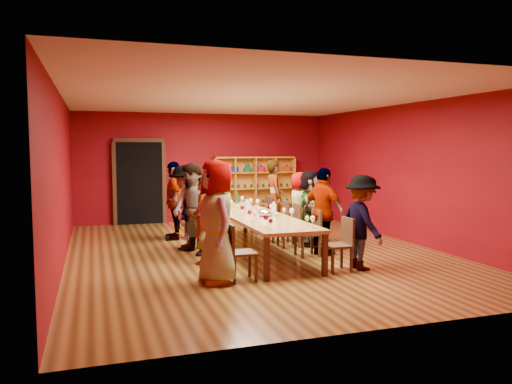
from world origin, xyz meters
TOP-DOWN VIEW (x-y plane):
  - room_shell at (0.00, 0.00)m, footprint 7.10×9.10m
  - tasting_table at (0.00, 0.00)m, footprint 1.10×4.50m
  - doorway at (-1.80, 4.43)m, footprint 1.40×0.17m
  - shelving_unit at (1.40, 4.32)m, footprint 2.40×0.40m
  - chair_person_left_0 at (-0.91, -2.00)m, footprint 0.42×0.42m
  - person_left_0 at (-1.22, -2.00)m, footprint 0.57×0.95m
  - chair_person_left_1 at (-0.91, -0.69)m, footprint 0.42×0.42m
  - person_left_1 at (-1.16, -0.69)m, footprint 0.60×0.68m
  - chair_person_left_2 at (-0.91, 0.10)m, footprint 0.42×0.42m
  - person_left_2 at (-1.20, 0.10)m, footprint 0.75×0.97m
  - chair_person_left_3 at (-0.91, 0.75)m, footprint 0.42×0.42m
  - person_left_3 at (-1.23, 0.75)m, footprint 0.64×1.16m
  - chair_person_left_4 at (-0.91, 1.84)m, footprint 0.42×0.42m
  - person_left_4 at (-1.27, 1.84)m, footprint 0.58×1.07m
  - chair_person_right_0 at (0.91, -1.94)m, footprint 0.42×0.42m
  - person_right_0 at (1.28, -1.94)m, footprint 0.45×1.04m
  - chair_person_right_1 at (0.91, -0.73)m, footprint 0.42×0.42m
  - person_right_1 at (1.16, -0.73)m, footprint 0.79×1.08m
  - chair_person_right_2 at (0.91, 0.22)m, footprint 0.42×0.42m
  - person_right_2 at (1.31, 0.22)m, footprint 0.99×1.51m
  - chair_person_right_3 at (0.91, 0.85)m, footprint 0.42×0.42m
  - person_right_3 at (1.34, 0.85)m, footprint 0.47×0.77m
  - chair_person_right_4 at (0.91, 2.00)m, footprint 0.42×0.42m
  - person_right_4 at (1.16, 2.00)m, footprint 0.51×0.67m
  - wine_glass_0 at (-0.06, -0.44)m, footprint 0.08×0.08m
  - wine_glass_1 at (-0.28, -0.18)m, footprint 0.08×0.08m
  - wine_glass_2 at (-0.35, -0.84)m, footprint 0.08×0.08m
  - wine_glass_3 at (0.36, -1.77)m, footprint 0.07×0.07m
  - wine_glass_4 at (-0.33, 0.02)m, footprint 0.08×0.08m
  - wine_glass_5 at (-0.37, 1.67)m, footprint 0.07×0.07m
  - wine_glass_6 at (-0.04, -1.39)m, footprint 0.08×0.08m
  - wine_glass_7 at (-0.38, 1.01)m, footprint 0.08×0.08m
  - wine_glass_8 at (0.26, 1.66)m, footprint 0.08×0.08m
  - wine_glass_9 at (0.38, -1.05)m, footprint 0.09×0.09m
  - wine_glass_10 at (-0.26, 0.74)m, footprint 0.08×0.08m
  - wine_glass_11 at (0.30, 0.10)m, footprint 0.08×0.08m
  - wine_glass_12 at (0.13, 0.43)m, footprint 0.07×0.07m
  - wine_glass_13 at (-0.30, -1.01)m, footprint 0.07×0.07m
  - wine_glass_14 at (0.35, -0.75)m, footprint 0.08×0.08m
  - wine_glass_15 at (-0.18, 1.34)m, footprint 0.07×0.07m
  - wine_glass_16 at (0.36, -1.98)m, footprint 0.08×0.08m
  - wine_glass_17 at (0.27, 1.03)m, footprint 0.08×0.08m
  - wine_glass_18 at (0.36, 0.85)m, footprint 0.08×0.08m
  - wine_glass_19 at (-0.34, -1.92)m, footprint 0.07×0.07m
  - wine_glass_20 at (0.38, 1.84)m, footprint 0.08×0.08m
  - wine_glass_21 at (0.36, -0.00)m, footprint 0.07×0.07m
  - wine_glass_22 at (-0.32, -1.64)m, footprint 0.09×0.09m
  - wine_glass_23 at (-0.32, 1.91)m, footprint 0.08×0.08m
  - spittoon_bowl at (0.10, -0.41)m, footprint 0.27×0.27m
  - carafe_a at (-0.12, 0.04)m, footprint 0.13×0.13m
  - carafe_b at (0.27, -0.41)m, footprint 0.13×0.13m
  - wine_bottle at (0.21, 1.96)m, footprint 0.08×0.08m

SIDE VIEW (x-z plane):
  - chair_person_left_0 at x=-0.91m, z-range 0.05..0.94m
  - chair_person_left_1 at x=-0.91m, z-range 0.05..0.94m
  - chair_person_left_2 at x=-0.91m, z-range 0.05..0.94m
  - chair_person_left_3 at x=-0.91m, z-range 0.05..0.94m
  - chair_person_left_4 at x=-0.91m, z-range 0.05..0.94m
  - chair_person_right_0 at x=0.91m, z-range 0.05..0.94m
  - chair_person_right_1 at x=0.91m, z-range 0.05..0.94m
  - chair_person_right_2 at x=0.91m, z-range 0.05..0.94m
  - chair_person_right_3 at x=0.91m, z-range 0.05..0.94m
  - chair_person_right_4 at x=0.91m, z-range 0.05..0.94m
  - tasting_table at x=0.00m, z-range 0.32..1.07m
  - person_right_3 at x=1.34m, z-range 0.00..1.52m
  - person_left_1 at x=-1.16m, z-range 0.00..1.55m
  - person_right_2 at x=1.31m, z-range 0.00..1.58m
  - person_right_0 at x=1.28m, z-range 0.00..1.59m
  - spittoon_bowl at x=0.10m, z-range 0.74..0.89m
  - person_right_1 at x=1.16m, z-range 0.00..1.67m
  - person_left_3 at x=-1.23m, z-range 0.00..1.70m
  - wine_bottle at x=0.21m, z-range 0.71..1.03m
  - carafe_b at x=0.27m, z-range 0.74..1.01m
  - person_left_4 at x=-1.27m, z-range 0.00..1.75m
  - wine_glass_21 at x=0.36m, z-range 0.79..0.97m
  - carafe_a at x=-0.12m, z-range 0.74..1.02m
  - wine_glass_3 at x=0.36m, z-range 0.79..0.97m
  - person_right_4 at x=1.16m, z-range 0.00..1.76m
  - wine_glass_5 at x=-0.37m, z-range 0.79..0.97m
  - wine_glass_15 at x=-0.18m, z-range 0.79..0.97m
  - wine_glass_13 at x=-0.30m, z-range 0.79..0.97m
  - person_left_2 at x=-1.20m, z-range 0.00..1.77m
  - wine_glass_19 at x=-0.34m, z-range 0.79..0.98m
  - wine_glass_12 at x=0.13m, z-range 0.79..0.98m
  - wine_glass_11 at x=0.30m, z-range 0.79..0.98m
  - wine_glass_23 at x=-0.32m, z-range 0.79..0.98m
  - wine_glass_8 at x=0.26m, z-range 0.79..0.98m
  - wine_glass_0 at x=-0.06m, z-range 0.79..0.98m
  - wine_glass_4 at x=-0.33m, z-range 0.79..0.98m
  - wine_glass_14 at x=0.35m, z-range 0.79..0.99m
  - wine_glass_2 at x=-0.35m, z-range 0.79..0.99m
  - wine_glass_18 at x=0.36m, z-range 0.79..0.99m
  - wine_glass_17 at x=0.27m, z-range 0.79..0.99m
  - wine_glass_20 at x=0.38m, z-range 0.79..1.00m
  - wine_glass_7 at x=-0.38m, z-range 0.80..1.00m
  - wine_glass_1 at x=-0.28m, z-range 0.80..1.00m
  - wine_glass_16 at x=0.36m, z-range 0.80..1.00m
  - wine_glass_6 at x=-0.04m, z-range 0.80..1.00m
  - wine_glass_10 at x=-0.26m, z-range 0.80..1.01m
  - wine_glass_22 at x=-0.32m, z-range 0.80..1.01m
  - wine_glass_9 at x=0.38m, z-range 0.80..1.02m
  - person_left_0 at x=-1.22m, z-range 0.00..1.86m
  - shelving_unit at x=1.40m, z-range 0.08..1.88m
  - doorway at x=-1.80m, z-range -0.03..2.27m
  - room_shell at x=0.00m, z-range -0.02..3.02m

